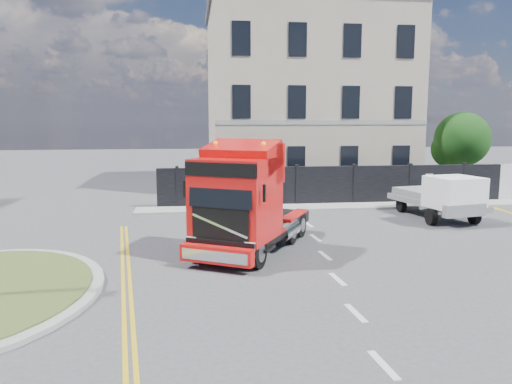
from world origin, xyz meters
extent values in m
plane|color=#424244|center=(0.00, 0.00, 0.00)|extent=(120.00, 120.00, 0.00)
cube|color=black|center=(6.00, 9.00, 1.00)|extent=(18.00, 0.25, 2.00)
cube|color=silver|center=(14.50, 9.00, 1.00)|extent=(2.60, 0.12, 2.00)
cube|color=beige|center=(6.00, 16.50, 5.50)|extent=(12.00, 10.00, 11.00)
cube|color=#454549|center=(6.00, 16.50, 11.25)|extent=(12.30, 10.30, 0.50)
cylinder|color=#382619|center=(14.50, 12.00, 1.20)|extent=(0.24, 0.24, 2.40)
sphere|color=#13340F|center=(14.50, 12.00, 3.20)|extent=(3.20, 3.20, 3.20)
sphere|color=#13340F|center=(14.00, 12.40, 2.60)|extent=(2.20, 2.20, 2.20)
cube|color=#969691|center=(6.00, 8.10, 0.06)|extent=(20.00, 1.60, 0.12)
cube|color=black|center=(0.86, 0.96, 0.68)|extent=(4.67, 6.03, 0.41)
cube|color=red|center=(0.10, -0.42, 1.94)|extent=(3.10, 3.14, 2.52)
cube|color=red|center=(0.55, 0.41, 2.97)|extent=(2.36, 1.80, 1.26)
cube|color=black|center=(-0.46, -1.42, 2.30)|extent=(1.76, 1.00, 0.95)
cube|color=red|center=(-0.60, -1.68, 0.50)|extent=(2.12, 1.36, 0.50)
cylinder|color=black|center=(-1.10, -0.58, 0.47)|extent=(0.70, 0.96, 0.94)
cylinder|color=gray|center=(-1.10, -0.58, 0.47)|extent=(0.54, 0.61, 0.51)
cylinder|color=black|center=(0.60, -1.52, 0.47)|extent=(0.70, 0.96, 0.94)
cylinder|color=gray|center=(0.60, -1.52, 0.47)|extent=(0.54, 0.61, 0.51)
cylinder|color=black|center=(0.44, 2.22, 0.47)|extent=(0.70, 0.96, 0.94)
cylinder|color=gray|center=(0.44, 2.22, 0.47)|extent=(0.54, 0.61, 0.51)
cylinder|color=black|center=(2.14, 1.28, 0.47)|extent=(0.70, 0.96, 0.94)
cylinder|color=gray|center=(2.14, 1.28, 0.47)|extent=(0.54, 0.61, 0.51)
cylinder|color=black|center=(0.96, 3.17, 0.47)|extent=(0.70, 0.96, 0.94)
cylinder|color=gray|center=(0.96, 3.17, 0.47)|extent=(0.54, 0.61, 0.51)
cylinder|color=black|center=(2.67, 2.23, 0.47)|extent=(0.70, 0.96, 0.94)
cylinder|color=gray|center=(2.67, 2.23, 0.47)|extent=(0.54, 0.61, 0.51)
cube|color=slate|center=(9.52, 5.13, 0.70)|extent=(2.78, 5.09, 0.25)
cube|color=white|center=(9.52, 3.63, 1.36)|extent=(2.21, 2.14, 1.30)
cylinder|color=black|center=(8.57, 3.63, 0.35)|extent=(0.25, 0.70, 0.70)
cylinder|color=black|center=(10.47, 3.63, 0.35)|extent=(0.25, 0.70, 0.70)
cylinder|color=black|center=(8.57, 6.64, 0.35)|extent=(0.25, 0.70, 0.70)
cylinder|color=black|center=(10.47, 6.64, 0.35)|extent=(0.25, 0.70, 0.70)
camera|label=1|loc=(-1.24, -15.62, 4.35)|focal=35.00mm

